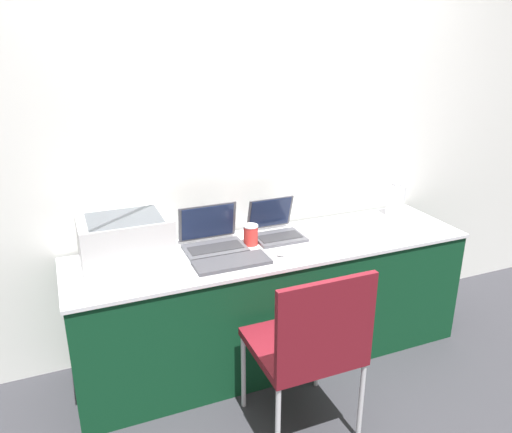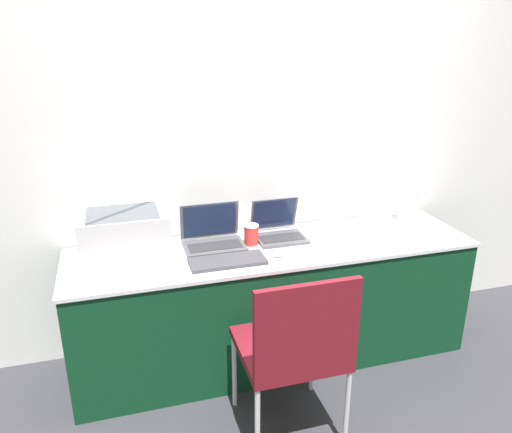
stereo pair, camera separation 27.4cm
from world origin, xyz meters
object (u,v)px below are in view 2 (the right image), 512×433
(laptop_right, at_px, (279,229))
(laptop_left, at_px, (213,237))
(printer, at_px, (124,234))
(mouse, at_px, (279,255))
(coffee_cup, at_px, (251,235))
(metal_pitcher, at_px, (408,204))
(chair, at_px, (295,344))
(external_keyboard, at_px, (227,261))

(laptop_right, bearing_deg, laptop_left, -178.54)
(printer, xyz_separation_m, mouse, (0.78, -0.20, -0.14))
(printer, xyz_separation_m, coffee_cup, (0.69, 0.01, -0.09))
(coffee_cup, bearing_deg, laptop_right, 17.68)
(printer, relative_size, metal_pitcher, 1.79)
(laptop_left, relative_size, metal_pitcher, 1.35)
(coffee_cup, relative_size, chair, 0.13)
(printer, bearing_deg, mouse, -14.09)
(laptop_left, bearing_deg, coffee_cup, -12.80)
(laptop_left, height_order, mouse, laptop_left)
(external_keyboard, height_order, metal_pitcher, metal_pitcher)
(laptop_right, height_order, metal_pitcher, metal_pitcher)
(laptop_left, bearing_deg, laptop_right, 1.46)
(laptop_left, distance_m, metal_pitcher, 1.27)
(laptop_right, xyz_separation_m, external_keyboard, (-0.37, -0.26, -0.04))
(coffee_cup, bearing_deg, external_keyboard, -132.92)
(external_keyboard, height_order, chair, chair)
(printer, distance_m, external_keyboard, 0.56)
(external_keyboard, bearing_deg, laptop_right, 35.04)
(laptop_right, relative_size, metal_pitcher, 1.13)
(metal_pitcher, bearing_deg, coffee_cup, -175.22)
(laptop_left, xyz_separation_m, laptop_right, (0.39, 0.01, -0.00))
(laptop_left, xyz_separation_m, chair, (0.21, -0.77, -0.24))
(printer, relative_size, laptop_right, 1.58)
(printer, distance_m, chair, 1.05)
(external_keyboard, distance_m, metal_pitcher, 1.28)
(mouse, relative_size, metal_pitcher, 0.24)
(laptop_right, height_order, external_keyboard, laptop_right)
(laptop_left, height_order, metal_pitcher, metal_pitcher)
(coffee_cup, xyz_separation_m, metal_pitcher, (1.06, 0.09, 0.05))
(laptop_right, bearing_deg, printer, -175.58)
(external_keyboard, relative_size, coffee_cup, 3.38)
(laptop_right, bearing_deg, external_keyboard, -144.96)
(printer, distance_m, metal_pitcher, 1.75)
(printer, distance_m, laptop_right, 0.88)
(mouse, bearing_deg, chair, -100.24)
(printer, distance_m, laptop_left, 0.49)
(metal_pitcher, bearing_deg, printer, -176.80)
(coffee_cup, bearing_deg, printer, -179.23)
(printer, bearing_deg, chair, -45.85)
(external_keyboard, distance_m, mouse, 0.28)
(laptop_left, relative_size, coffee_cup, 2.86)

